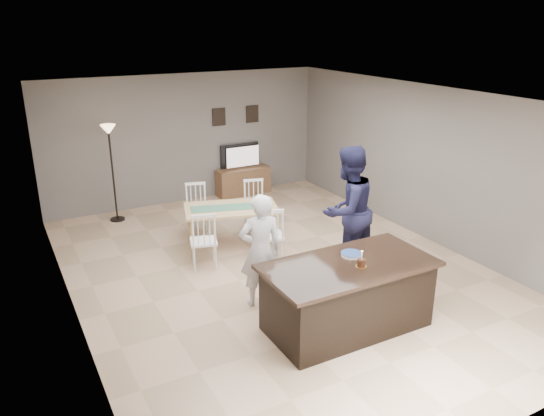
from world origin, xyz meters
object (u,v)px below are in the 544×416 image
tv_console (243,181)px  television (241,156)px  floor_lamp (110,147)px  birthday_cake (361,263)px  man (347,210)px  kitchen_island (347,295)px  plate_stack (352,254)px  woman (260,251)px  dining_table (231,214)px

tv_console → television: 0.57m
floor_lamp → tv_console: bearing=5.8°
birthday_cake → floor_lamp: bearing=108.1°
television → man: (-0.25, -4.29, 0.14)m
kitchen_island → man: size_ratio=1.08×
television → plate_stack: size_ratio=3.37×
man → floor_lamp: bearing=-68.9°
birthday_cake → tv_console: bearing=78.9°
television → floor_lamp: size_ratio=0.48×
tv_console → birthday_cake: size_ratio=5.56×
man → plate_stack: size_ratio=7.36×
woman → television: bearing=-100.8°
man → dining_table: bearing=-67.0°
floor_lamp → television: bearing=7.2°
dining_table → woman: bearing=-86.3°
television → dining_table: 3.01m
tv_console → dining_table: bearing=-119.3°
kitchen_island → woman: bearing=123.0°
plate_stack → birthday_cake: bearing=-104.7°
tv_console → birthday_cake: (-1.12, -5.71, 0.65)m
television → floor_lamp: (-2.89, -0.37, 0.60)m
television → plate_stack: television is taller
tv_console → dining_table: dining_table is taller
kitchen_island → television: 5.78m
television → dining_table: bearing=61.3°
birthday_cake → plate_stack: 0.31m
television → man: size_ratio=0.46×
kitchen_island → dining_table: dining_table is taller
plate_stack → man: bearing=56.2°
kitchen_island → birthday_cake: size_ratio=9.96×
kitchen_island → dining_table: 3.02m
dining_table → floor_lamp: floor_lamp is taller
woman → dining_table: 2.01m
man → kitchen_island: bearing=42.1°
tv_console → plate_stack: plate_stack is taller
kitchen_island → woman: size_ratio=1.34×
birthday_cake → woman: bearing=122.5°
dining_table → floor_lamp: size_ratio=1.11×
birthday_cake → dining_table: (-0.32, 3.15, -0.35)m
birthday_cake → dining_table: 3.18m
kitchen_island → tv_console: bearing=77.8°
kitchen_island → man: (0.95, 1.35, 0.54)m
woman → floor_lamp: (-1.00, 4.22, 0.67)m
tv_console → woman: (-1.89, -4.51, 0.50)m
tv_console → woman: size_ratio=0.75×
birthday_cake → floor_lamp: 5.72m
man → dining_table: (-1.19, 1.66, -0.39)m
man → plate_stack: 1.43m
woman → plate_stack: (0.84, -0.90, 0.12)m
birthday_cake → plate_stack: bearing=75.3°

